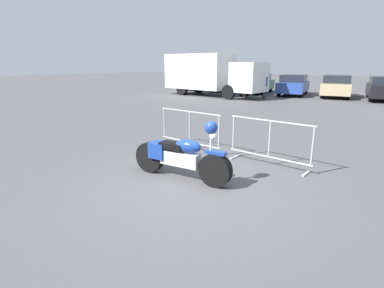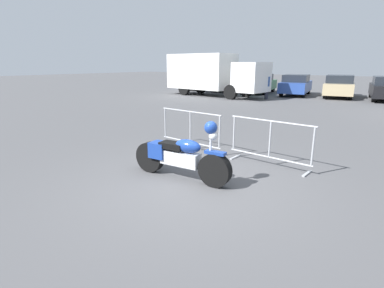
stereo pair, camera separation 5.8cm
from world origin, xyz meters
TOP-DOWN VIEW (x-y plane):
  - ground_plane at (0.00, 0.00)m, footprint 120.00×120.00m
  - motorcycle at (-0.42, 0.20)m, footprint 2.26×0.41m
  - crowd_barrier_near at (-1.56, 2.07)m, footprint 2.05×0.57m
  - crowd_barrier_far at (0.72, 2.07)m, footprint 2.05×0.57m
  - box_truck at (-8.96, 14.38)m, footprint 7.88×2.96m
  - parked_car_white at (-12.69, 18.57)m, footprint 2.29×4.24m
  - parked_car_silver at (-9.81, 18.52)m, footprint 2.48×4.58m
  - parked_car_green at (-6.92, 18.46)m, footprint 2.51×4.65m
  - parked_car_blue at (-4.04, 18.45)m, footprint 2.54×4.70m
  - parked_car_tan at (-1.16, 18.88)m, footprint 2.56×4.74m
  - parked_car_black at (1.72, 18.67)m, footprint 2.54×4.71m
  - pedestrian at (-4.73, 14.69)m, footprint 0.44×0.44m

SIDE VIEW (x-z plane):
  - ground_plane at x=0.00m, z-range 0.00..0.00m
  - motorcycle at x=-0.42m, z-range -0.15..1.12m
  - crowd_barrier_near at x=-1.56m, z-range 0.02..1.09m
  - crowd_barrier_far at x=0.72m, z-range 0.02..1.09m
  - parked_car_white at x=-12.69m, z-range 0.01..1.37m
  - parked_car_silver at x=-9.81m, z-range 0.01..1.49m
  - parked_car_green at x=-6.92m, z-range 0.01..1.51m
  - parked_car_blue at x=-4.04m, z-range 0.01..1.52m
  - parked_car_black at x=1.72m, z-range 0.01..1.53m
  - parked_car_tan at x=-1.16m, z-range 0.01..1.54m
  - pedestrian at x=-4.73m, z-range 0.07..1.76m
  - box_truck at x=-8.96m, z-range 0.15..3.13m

